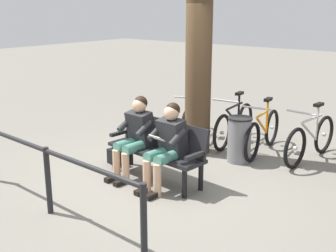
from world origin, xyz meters
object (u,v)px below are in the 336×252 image
Objects in this scene: tree_trunk at (199,38)px; bicycle_orange at (311,139)px; bicycle_red at (191,120)px; bicycle_silver at (234,124)px; person_companion at (136,133)px; person_reading at (167,142)px; bicycle_purple at (263,133)px; handbag at (116,157)px; bench at (159,145)px; litter_bin at (239,140)px.

tree_trunk is 2.33× the size of bicycle_orange.
bicycle_silver is at bearing 81.07° from bicycle_red.
tree_trunk is 2.46m from bicycle_orange.
person_companion is at bearing -32.81° from bicycle_orange.
person_reading reaches higher than bicycle_purple.
bicycle_red is at bearing -93.15° from handbag.
person_reading is 1.00× the size of person_companion.
bicycle_red is at bearing -62.49° from bench.
person_companion is at bearing 166.97° from handbag.
person_companion reaches higher than bicycle_orange.
bicycle_silver reaches higher than handbag.
litter_bin is 0.44× the size of bicycle_orange.
person_reading reaches higher than handbag.
person_companion is at bearing -11.27° from bicycle_red.
bicycle_silver is 0.84m from bicycle_red.
tree_trunk is at bearing -74.35° from bench.
tree_trunk is 2.51× the size of bicycle_red.
person_companion is 1.76m from litter_bin.
bicycle_orange is at bearing 92.75° from bicycle_purple.
bicycle_orange is (-2.35, -2.14, 0.24)m from handbag.
bicycle_orange is 1.08× the size of bicycle_red.
person_companion is 1.61× the size of litter_bin.
person_companion reaches higher than bicycle_silver.
person_reading is at bearing -20.86° from bicycle_orange.
person_companion reaches higher than bicycle_red.
tree_trunk is 1.95m from bicycle_purple.
bench is at bearing -179.83° from handbag.
bicycle_silver is at bearing -77.84° from person_reading.
tree_trunk is 1.78m from bicycle_red.
bicycle_orange is (-1.78, -2.27, -0.30)m from person_companion.
person_reading is 0.72× the size of bicycle_purple.
bicycle_red is (-0.11, -1.93, 0.24)m from handbag.
bicycle_red is (0.80, -1.93, -0.15)m from bench.
bicycle_silver reaches higher than bench.
tree_trunk reaches higher than bicycle_red.
litter_bin reaches higher than handbag.
person_companion is 4.00× the size of handbag.
bench is 1.99m from tree_trunk.
bench reaches higher than litter_bin.
handbag is at bearing -27.24° from bicycle_red.
bicycle_red reaches higher than bench.
bench is 1.05× the size of bicycle_red.
bicycle_orange is 1.00× the size of bicycle_silver.
tree_trunk reaches higher than bench.
bicycle_purple is 0.67m from bicycle_silver.
bicycle_orange is (-1.45, -2.13, -0.15)m from bench.
bench is 2.09m from bicycle_red.
person_companion is 1.96m from tree_trunk.
person_reading is 0.77× the size of bicycle_red.
bicycle_purple is 1.00× the size of bicycle_silver.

